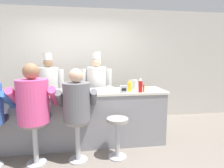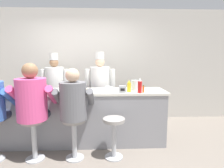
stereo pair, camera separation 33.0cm
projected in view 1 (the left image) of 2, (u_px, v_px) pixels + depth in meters
name	position (u px, v px, depth m)	size (l,w,h in m)	color
ground_plane	(78.00, 152.00, 3.08)	(20.00, 20.00, 0.00)	slate
wall_back	(79.00, 65.00, 4.55)	(10.00, 0.06, 2.70)	beige
diner_counter	(78.00, 118.00, 3.33)	(3.12, 0.66, 0.96)	gray
ketchup_bottle_red	(140.00, 85.00, 3.15)	(0.07, 0.07, 0.25)	red
mustard_bottle_yellow	(129.00, 86.00, 3.22)	(0.07, 0.07, 0.21)	yellow
hot_sauce_bottle_orange	(144.00, 88.00, 3.19)	(0.03, 0.03, 0.12)	orange
water_pitcher_clear	(134.00, 85.00, 3.36)	(0.15, 0.13, 0.19)	silver
breakfast_plate	(86.00, 92.00, 3.13)	(0.27, 0.27, 0.05)	white
cereal_bowl	(52.00, 91.00, 3.13)	(0.16, 0.16, 0.05)	#4C7FB7
coffee_mug_white	(109.00, 89.00, 3.24)	(0.15, 0.10, 0.09)	white
napkin_dispenser_chrome	(124.00, 89.00, 3.12)	(0.12, 0.07, 0.12)	silver
diner_seated_pink	(34.00, 103.00, 2.66)	(0.66, 0.65, 1.47)	#B2B5BA
diner_seated_grey	(77.00, 104.00, 2.74)	(0.60, 0.59, 1.39)	#B2B5BA
empty_stool_round	(117.00, 131.00, 2.86)	(0.33, 0.33, 0.63)	#B2B5BA
cook_in_whites_near	(49.00, 87.00, 4.10)	(0.64, 0.41, 1.64)	#232328
cook_in_whites_far	(97.00, 87.00, 4.01)	(0.65, 0.42, 1.66)	#232328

